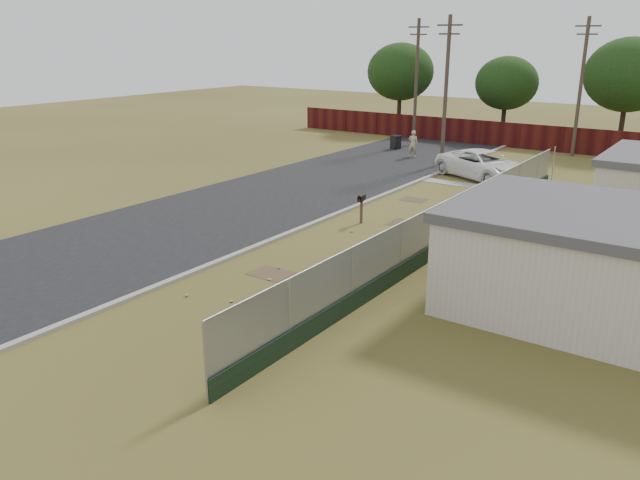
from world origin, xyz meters
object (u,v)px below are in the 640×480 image
Objects in this scene: fire_hydrant at (257,315)px; pickup_truck at (483,165)px; pedestrian at (413,144)px; trash_bin at (396,142)px; mailbox at (362,200)px.

pickup_truck is (-1.91, 22.08, 0.42)m from fire_hydrant.
fire_hydrant is 22.16m from pickup_truck.
pickup_truck is 3.24× the size of pedestrian.
fire_hydrant is 0.46× the size of pedestrian.
mailbox is at bearing -66.13° from trash_bin.
mailbox is at bearing -160.54° from pickup_truck.
fire_hydrant is 27.20m from pedestrian.
fire_hydrant is 0.14× the size of pickup_truck.
trash_bin is at bearing 80.51° from pickup_truck.
mailbox is 16.33m from pedestrian.
mailbox is (-2.96, 10.46, 0.64)m from fire_hydrant.
trash_bin reaches higher than fire_hydrant.
pedestrian reaches higher than trash_bin.
pickup_truck is at bearing -34.10° from trash_bin.
pickup_truck reaches higher than trash_bin.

